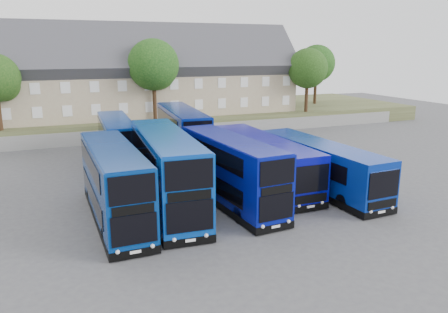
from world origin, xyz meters
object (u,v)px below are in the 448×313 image
(coach_east_a, at_px, (264,162))
(tree_far, at_px, (317,65))
(tree_mid, at_px, (154,67))
(dd_front_mid, at_px, (166,173))
(tree_east, at_px, (308,70))
(dd_front_left, at_px, (114,185))

(coach_east_a, relative_size, tree_far, 1.50)
(tree_mid, bearing_deg, dd_front_mid, -102.06)
(tree_east, xyz_separation_m, tree_far, (6.00, 7.00, 0.34))
(dd_front_mid, xyz_separation_m, coach_east_a, (8.10, 2.33, -0.64))
(coach_east_a, height_order, tree_far, tree_far)
(dd_front_mid, bearing_deg, tree_far, 47.80)
(dd_front_left, xyz_separation_m, coach_east_a, (11.46, 3.09, -0.43))
(coach_east_a, distance_m, tree_east, 27.25)
(tree_east, bearing_deg, dd_front_left, -140.12)
(dd_front_left, bearing_deg, coach_east_a, 14.37)
(dd_front_left, xyz_separation_m, tree_mid, (8.37, 24.21, 5.88))
(coach_east_a, bearing_deg, dd_front_mid, -164.03)
(tree_far, bearing_deg, dd_front_mid, -136.00)
(dd_front_mid, distance_m, coach_east_a, 8.45)
(dd_front_left, xyz_separation_m, tree_far, (34.37, 30.71, 5.55))
(dd_front_left, bearing_deg, tree_east, 39.14)
(tree_east, relative_size, tree_far, 0.94)
(dd_front_mid, height_order, tree_east, tree_east)
(tree_east, height_order, tree_far, tree_far)
(dd_front_left, distance_m, coach_east_a, 11.88)
(dd_front_mid, bearing_deg, coach_east_a, 19.87)
(dd_front_mid, relative_size, tree_far, 1.43)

